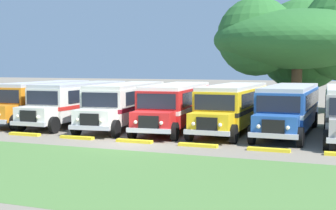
% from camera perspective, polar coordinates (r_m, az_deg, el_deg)
% --- Properties ---
extents(ground_plane, '(220.00, 220.00, 0.00)m').
position_cam_1_polar(ground_plane, '(24.99, -4.22, -4.54)').
color(ground_plane, slate).
extents(foreground_grass_strip, '(80.00, 9.20, 0.01)m').
position_cam_1_polar(foreground_grass_strip, '(19.33, -12.84, -7.37)').
color(foreground_grass_strip, '#4C7538').
rests_on(foreground_grass_strip, ground_plane).
extents(parked_bus_slot_0, '(3.15, 10.90, 2.82)m').
position_cam_1_polar(parked_bus_slot_0, '(35.81, -14.67, 0.67)').
color(parked_bus_slot_0, orange).
rests_on(parked_bus_slot_0, ground_plane).
extents(parked_bus_slot_1, '(2.84, 10.86, 2.82)m').
position_cam_1_polar(parked_bus_slot_1, '(33.79, -10.48, 0.51)').
color(parked_bus_slot_1, silver).
rests_on(parked_bus_slot_1, ground_plane).
extents(parked_bus_slot_2, '(3.69, 10.99, 2.82)m').
position_cam_1_polar(parked_bus_slot_2, '(31.73, -5.02, 0.30)').
color(parked_bus_slot_2, silver).
rests_on(parked_bus_slot_2, ground_plane).
extents(parked_bus_slot_3, '(3.70, 10.99, 2.82)m').
position_cam_1_polar(parked_bus_slot_3, '(30.46, 0.94, 0.13)').
color(parked_bus_slot_3, red).
rests_on(parked_bus_slot_3, ground_plane).
extents(parked_bus_slot_4, '(2.78, 10.85, 2.82)m').
position_cam_1_polar(parked_bus_slot_4, '(29.79, 7.72, -0.01)').
color(parked_bus_slot_4, yellow).
rests_on(parked_bus_slot_4, ground_plane).
extents(parked_bus_slot_5, '(2.72, 10.85, 2.82)m').
position_cam_1_polar(parked_bus_slot_5, '(29.31, 14.22, -0.19)').
color(parked_bus_slot_5, '#23519E').
rests_on(parked_bus_slot_5, ground_plane).
extents(curb_wheelstop_1, '(2.00, 0.36, 0.15)m').
position_cam_1_polar(curb_wheelstop_1, '(28.81, -16.64, -3.34)').
color(curb_wheelstop_1, yellow).
rests_on(curb_wheelstop_1, ground_plane).
extents(curb_wheelstop_2, '(2.00, 0.36, 0.15)m').
position_cam_1_polar(curb_wheelstop_2, '(26.82, -10.76, -3.81)').
color(curb_wheelstop_2, yellow).
rests_on(curb_wheelstop_2, ground_plane).
extents(curb_wheelstop_3, '(2.00, 0.36, 0.15)m').
position_cam_1_polar(curb_wheelstop_3, '(25.15, -4.02, -4.30)').
color(curb_wheelstop_3, yellow).
rests_on(curb_wheelstop_3, ground_plane).
extents(curb_wheelstop_4, '(2.00, 0.36, 0.15)m').
position_cam_1_polar(curb_wheelstop_4, '(23.88, 3.57, -4.78)').
color(curb_wheelstop_4, yellow).
rests_on(curb_wheelstop_4, ground_plane).
extents(curb_wheelstop_5, '(2.00, 0.36, 0.15)m').
position_cam_1_polar(curb_wheelstop_5, '(23.06, 11.86, -5.21)').
color(curb_wheelstop_5, yellow).
rests_on(curb_wheelstop_5, ground_plane).
extents(broad_shade_tree, '(15.00, 14.53, 10.67)m').
position_cam_1_polar(broad_shade_tree, '(43.33, 15.94, 7.50)').
color(broad_shade_tree, brown).
rests_on(broad_shade_tree, ground_plane).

